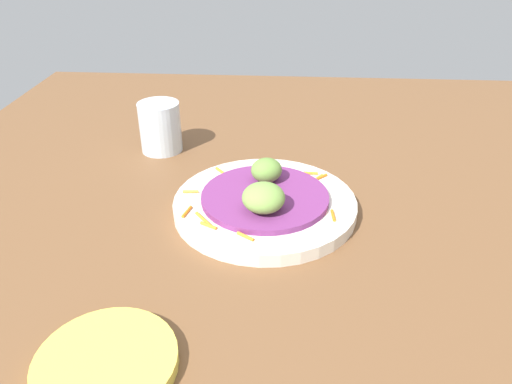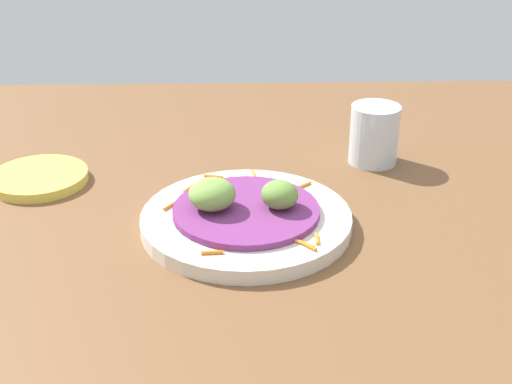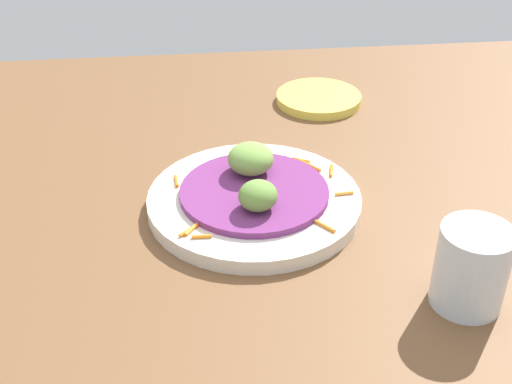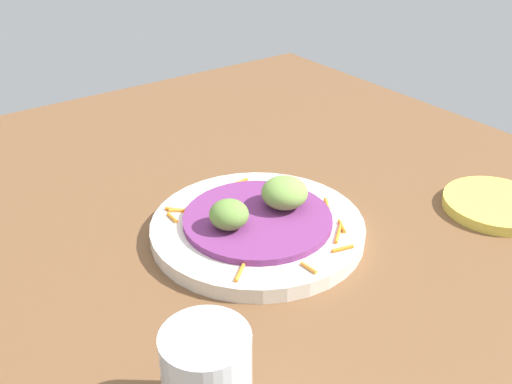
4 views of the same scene
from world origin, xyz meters
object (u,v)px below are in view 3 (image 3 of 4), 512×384
at_px(water_glass, 471,267).
at_px(side_plate_small, 319,98).
at_px(main_plate, 256,201).
at_px(guac_scoop_center, 254,158).
at_px(guac_scoop_left, 258,196).

bearing_deg(water_glass, side_plate_small, -83.02).
xyz_separation_m(main_plate, water_glass, (-0.18, 0.18, 0.03)).
bearing_deg(side_plate_small, guac_scoop_center, 62.24).
height_order(main_plate, guac_scoop_center, guac_scoop_center).
distance_m(main_plate, water_glass, 0.26).
xyz_separation_m(guac_scoop_center, water_glass, (-0.18, 0.22, -0.00)).
relative_size(guac_scoop_left, guac_scoop_center, 0.80).
relative_size(main_plate, guac_scoop_center, 4.52).
distance_m(guac_scoop_left, side_plate_small, 0.34).
relative_size(side_plate_small, water_glass, 1.54).
height_order(guac_scoop_left, guac_scoop_center, guac_scoop_center).
height_order(guac_scoop_left, side_plate_small, guac_scoop_left).
relative_size(guac_scoop_center, water_glass, 0.66).
distance_m(guac_scoop_left, water_glass, 0.23).
relative_size(main_plate, water_glass, 2.97).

